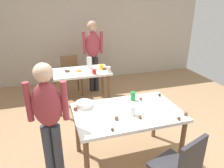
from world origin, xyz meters
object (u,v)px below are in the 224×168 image
(pitcher_far, at_px, (89,63))
(person_adult_far, at_px, (93,50))
(chair_far_table, at_px, (71,73))
(dining_table_near, at_px, (127,117))
(soda_can, at_px, (133,96))
(person_girl_near, at_px, (48,115))
(chair_near_table, at_px, (180,167))
(mixing_bowl, at_px, (84,104))
(dining_table_far, at_px, (82,77))

(pitcher_far, bearing_deg, person_adult_far, 70.43)
(chair_far_table, bearing_deg, dining_table_near, -79.94)
(pitcher_far, bearing_deg, soda_can, -79.44)
(person_girl_near, xyz_separation_m, person_adult_far, (1.03, 2.43, 0.10))
(chair_far_table, distance_m, soda_can, 2.24)
(dining_table_near, relative_size, person_adult_far, 0.82)
(chair_near_table, xyz_separation_m, soda_can, (-0.09, 1.05, 0.31))
(mixing_bowl, bearing_deg, dining_table_far, 81.92)
(dining_table_far, relative_size, pitcher_far, 4.67)
(dining_table_near, bearing_deg, soda_can, 56.09)
(person_adult_far, height_order, pitcher_far, person_adult_far)
(chair_far_table, height_order, person_girl_near, person_girl_near)
(chair_near_table, height_order, pitcher_far, pitcher_far)
(dining_table_far, height_order, pitcher_far, pitcher_far)
(dining_table_near, bearing_deg, dining_table_far, 99.66)
(person_girl_near, relative_size, soda_can, 12.03)
(dining_table_near, bearing_deg, chair_near_table, -71.13)
(mixing_bowl, bearing_deg, soda_can, -0.57)
(person_adult_far, bearing_deg, soda_can, -87.65)
(chair_near_table, xyz_separation_m, pitcher_far, (-0.38, 2.61, 0.37))
(soda_can, bearing_deg, dining_table_far, 107.91)
(dining_table_near, height_order, pitcher_far, pitcher_far)
(dining_table_far, distance_m, chair_far_table, 0.71)
(soda_can, xyz_separation_m, pitcher_far, (-0.29, 1.55, 0.05))
(dining_table_near, height_order, dining_table_far, same)
(person_girl_near, bearing_deg, dining_table_far, 69.81)
(mixing_bowl, bearing_deg, pitcher_far, 76.01)
(chair_near_table, bearing_deg, mixing_bowl, 125.92)
(chair_near_table, relative_size, chair_far_table, 1.00)
(mixing_bowl, distance_m, pitcher_far, 1.60)
(chair_near_table, xyz_separation_m, chair_far_table, (-0.69, 3.18, 0.00))
(dining_table_near, bearing_deg, chair_far_table, 100.06)
(person_girl_near, xyz_separation_m, mixing_bowl, (0.44, 0.31, -0.09))
(soda_can, bearing_deg, chair_near_table, -85.02)
(dining_table_far, distance_m, mixing_bowl, 1.47)
(dining_table_near, xyz_separation_m, dining_table_far, (-0.29, 1.72, -0.03))
(chair_near_table, bearing_deg, pitcher_far, 98.33)
(chair_near_table, relative_size, mixing_bowl, 4.03)
(dining_table_near, distance_m, soda_can, 0.35)
(chair_far_table, bearing_deg, pitcher_far, -61.61)
(soda_can, bearing_deg, person_girl_near, -164.85)
(chair_far_table, bearing_deg, person_girl_near, -101.89)
(person_adult_far, relative_size, mixing_bowl, 7.47)
(person_adult_far, xyz_separation_m, soda_can, (0.09, -2.12, -0.16))
(dining_table_far, xyz_separation_m, chair_far_table, (-0.13, 0.68, -0.13))
(chair_far_table, xyz_separation_m, soda_can, (0.60, -2.13, 0.31))
(chair_far_table, relative_size, soda_can, 7.13)
(person_girl_near, bearing_deg, chair_far_table, 78.11)
(dining_table_far, bearing_deg, pitcher_far, 29.16)
(chair_far_table, height_order, soda_can, soda_can)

